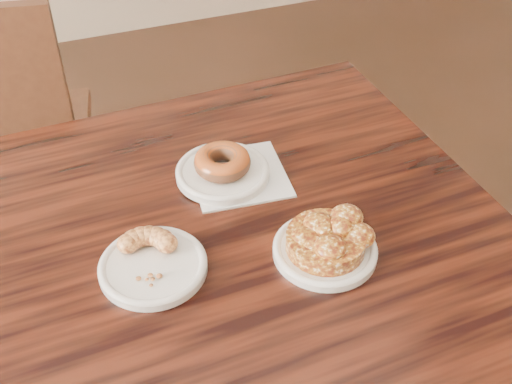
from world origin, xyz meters
name	(u,v)px	position (x,y,z in m)	size (l,w,h in m)	color
cafe_table	(247,372)	(0.27, 0.25, 0.38)	(0.80, 0.80, 0.75)	black
chair_far	(7,143)	(-0.08, 1.07, 0.45)	(0.45, 0.45, 0.90)	black
napkin	(239,175)	(0.31, 0.38, 0.75)	(0.15, 0.15, 0.00)	white
plate_donut	(223,173)	(0.29, 0.39, 0.76)	(0.16, 0.16, 0.01)	white
plate_cruller	(153,267)	(0.13, 0.23, 0.76)	(0.15, 0.15, 0.01)	white
plate_fritter	(325,251)	(0.37, 0.17, 0.76)	(0.15, 0.15, 0.01)	white
glazed_donut	(222,162)	(0.29, 0.39, 0.78)	(0.09, 0.09, 0.03)	brown
apple_fritter	(326,238)	(0.37, 0.17, 0.78)	(0.16, 0.16, 0.04)	#461407
cruller_fragment	(152,257)	(0.13, 0.23, 0.78)	(0.11, 0.11, 0.03)	#5F2A13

